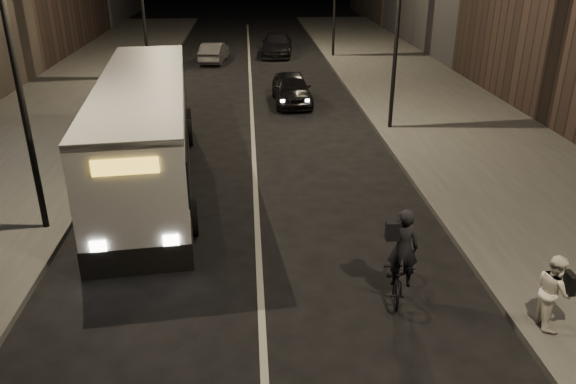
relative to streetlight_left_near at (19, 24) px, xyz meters
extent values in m
plane|color=black|center=(5.33, -4.00, -5.36)|extent=(180.00, 180.00, 0.00)
cube|color=#3D3D3B|center=(13.83, 10.00, -5.28)|extent=(7.00, 70.00, 0.16)
cube|color=#3D3D3B|center=(-3.17, 10.00, -5.28)|extent=(7.00, 70.00, 0.16)
cylinder|color=black|center=(10.93, 8.00, -1.20)|extent=(0.16, 0.16, 8.00)
cylinder|color=black|center=(-0.27, 0.00, -1.20)|extent=(0.16, 0.16, 8.00)
cylinder|color=black|center=(-0.27, 18.00, -1.20)|extent=(0.16, 0.16, 8.00)
cube|color=silver|center=(1.92, 3.62, -3.76)|extent=(3.72, 12.23, 3.21)
cube|color=black|center=(1.92, 3.62, -3.30)|extent=(3.76, 11.84, 1.15)
cube|color=silver|center=(1.92, 3.62, -2.20)|extent=(3.74, 12.23, 0.18)
cube|color=gold|center=(2.54, -2.36, -2.65)|extent=(1.41, 0.26, 0.35)
cylinder|color=black|center=(1.11, -0.70, -4.86)|extent=(0.45, 1.03, 1.00)
cylinder|color=black|center=(3.60, -0.44, -4.86)|extent=(0.45, 1.03, 1.00)
cylinder|color=black|center=(0.29, 7.29, -4.86)|extent=(0.45, 1.03, 1.00)
cylinder|color=black|center=(2.78, 7.54, -4.86)|extent=(0.45, 1.03, 1.00)
imported|color=black|center=(8.31, -3.50, -4.88)|extent=(1.05, 1.95, 0.97)
imported|color=black|center=(8.31, -3.70, -4.12)|extent=(0.72, 0.56, 1.77)
imported|color=silver|center=(10.93, -5.00, -4.43)|extent=(0.66, 0.81, 1.54)
imported|color=black|center=(7.26, 12.56, -4.64)|extent=(1.82, 4.28, 1.44)
imported|color=#363638|center=(3.09, 22.98, -4.73)|extent=(1.85, 4.00, 1.27)
imported|color=black|center=(7.24, 25.20, -4.64)|extent=(2.49, 5.12, 1.44)
camera|label=1|loc=(5.19, -13.68, 1.69)|focal=35.00mm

